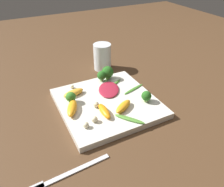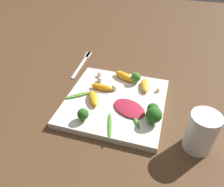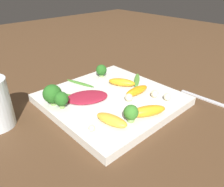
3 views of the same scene
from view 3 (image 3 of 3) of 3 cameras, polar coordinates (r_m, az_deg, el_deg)
ground_plane at (r=0.55m, az=-0.26°, el=-2.47°), size 2.40×2.40×0.00m
plate at (r=0.54m, az=-0.26°, el=-1.58°), size 0.29×0.29×0.02m
radicchio_leaf_0 at (r=0.53m, az=-6.51°, el=-0.91°), size 0.11×0.12×0.01m
orange_segment_0 at (r=0.46m, az=9.17°, el=-4.61°), size 0.06×0.08×0.02m
orange_segment_1 at (r=0.58m, az=2.57°, el=2.96°), size 0.08×0.06×0.02m
orange_segment_2 at (r=0.44m, az=-0.08°, el=-6.92°), size 0.08×0.04×0.02m
orange_segment_3 at (r=0.55m, az=6.52°, el=0.74°), size 0.03×0.07×0.02m
broccoli_floret_0 at (r=0.51m, az=-15.30°, el=-0.17°), size 0.04×0.04×0.05m
broccoli_floret_1 at (r=0.63m, az=-2.80°, el=6.09°), size 0.03×0.03×0.04m
broccoli_floret_2 at (r=0.49m, az=-13.12°, el=-1.44°), size 0.03×0.03×0.04m
broccoli_floret_3 at (r=0.44m, az=4.99°, el=-5.07°), size 0.03×0.03×0.04m
arugula_sprig_0 at (r=0.60m, az=-8.37°, el=2.68°), size 0.09×0.04×0.00m
arugula_sprig_1 at (r=0.54m, az=-10.90°, el=-0.58°), size 0.07×0.04×0.01m
arugula_sprig_2 at (r=0.62m, az=6.50°, el=3.53°), size 0.07×0.08×0.01m
macadamia_nut_0 at (r=0.53m, az=14.23°, el=-0.88°), size 0.02×0.02×0.02m
macadamia_nut_1 at (r=0.51m, az=4.42°, el=-1.02°), size 0.02×0.02×0.02m
macadamia_nut_2 at (r=0.42m, az=-5.30°, el=-9.01°), size 0.01×0.01×0.01m
macadamia_nut_3 at (r=0.54m, az=11.06°, el=-0.08°), size 0.02×0.02×0.02m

